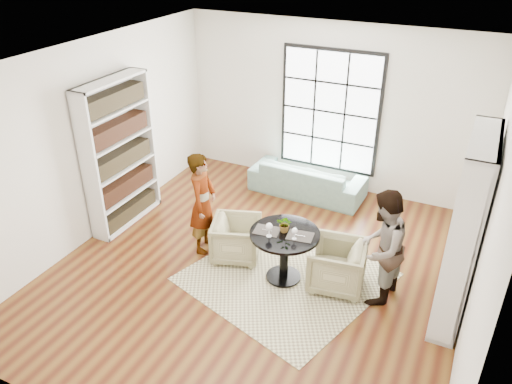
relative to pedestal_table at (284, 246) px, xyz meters
The scene contains 16 objects.
ground 0.68m from the pedestal_table, behind, with size 6.00×6.00×0.00m, color brown.
room_shell 0.99m from the pedestal_table, 125.48° to the left, with size 6.00×6.01×6.00m.
rug 0.55m from the pedestal_table, 51.36° to the left, with size 2.37×2.37×0.01m, color beige.
pedestal_table is the anchor object (origin of this frame).
sofa 2.55m from the pedestal_table, 103.13° to the left, with size 2.06×0.81×0.60m, color gray.
armchair_left 0.88m from the pedestal_table, 168.47° to the left, with size 0.68×0.70×0.63m, color gray.
armchair_right 0.75m from the pedestal_table, 12.55° to the left, with size 0.72×0.74×0.67m, color tan.
person_left 1.41m from the pedestal_table, behind, with size 0.58×0.38×1.58m, color gray.
person_right 1.29m from the pedestal_table, ahead, with size 0.77×0.60×1.59m, color gray.
placemat_left 0.32m from the pedestal_table, 165.50° to the right, with size 0.34×0.26×0.01m, color #282422.
placemat_right 0.30m from the pedestal_table, ahead, with size 0.34×0.26×0.01m, color #282422.
cutlery_left 0.33m from the pedestal_table, 165.50° to the right, with size 0.14×0.22×0.01m, color #BABABE, non-canonical shape.
cutlery_right 0.31m from the pedestal_table, ahead, with size 0.14×0.22×0.01m, color #BABABE, non-canonical shape.
wine_glass_left 0.42m from the pedestal_table, 132.59° to the right, with size 0.09×0.09×0.20m.
wine_glass_right 0.38m from the pedestal_table, 27.23° to the right, with size 0.08×0.08×0.17m.
flower_centerpiece 0.33m from the pedestal_table, 112.80° to the left, with size 0.21×0.18×0.23m, color gray.
Camera 1 is at (2.47, -5.23, 4.44)m, focal length 35.00 mm.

